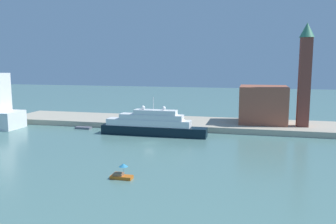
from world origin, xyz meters
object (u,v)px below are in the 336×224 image
at_px(small_motorboat, 121,174).
at_px(bell_tower, 305,71).
at_px(large_yacht, 152,125).
at_px(harbor_building, 263,105).
at_px(person_figure, 136,118).
at_px(parked_car, 125,118).
at_px(mooring_bollard, 158,123).
at_px(work_barge, 83,128).

bearing_deg(small_motorboat, bell_tower, 54.84).
xyz_separation_m(large_yacht, harbor_building, (30.16, 18.35, 4.48)).
xyz_separation_m(small_motorboat, person_figure, (-14.33, 49.31, 1.62)).
distance_m(large_yacht, parked_car, 18.01).
xyz_separation_m(small_motorboat, mooring_bollard, (-5.78, 44.56, 1.28)).
distance_m(bell_tower, parked_car, 56.10).
bearing_deg(bell_tower, harbor_building, 161.67).
relative_size(large_yacht, small_motorboat, 7.79).
height_order(work_barge, parked_car, parked_car).
bearing_deg(parked_car, harbor_building, 7.44).
bearing_deg(person_figure, work_barge, -147.78).
bearing_deg(large_yacht, harbor_building, 31.32).
bearing_deg(bell_tower, mooring_bollard, -171.02).
distance_m(large_yacht, work_barge, 23.58).
bearing_deg(work_barge, harbor_building, 15.05).
relative_size(small_motorboat, bell_tower, 0.13).
height_order(work_barge, bell_tower, bell_tower).
distance_m(small_motorboat, mooring_bollard, 44.96).
relative_size(large_yacht, parked_car, 7.31).
bearing_deg(small_motorboat, parked_car, 109.96).
relative_size(large_yacht, person_figure, 17.39).
height_order(large_yacht, parked_car, large_yacht).
distance_m(parked_car, mooring_bollard, 12.98).
distance_m(large_yacht, small_motorboat, 36.91).
bearing_deg(small_motorboat, mooring_bollard, 97.39).
relative_size(small_motorboat, person_figure, 2.23).
relative_size(harbor_building, bell_tower, 0.47).
bearing_deg(person_figure, mooring_bollard, -29.05).
xyz_separation_m(large_yacht, mooring_bollard, (-0.60, 8.07, -0.73)).
height_order(small_motorboat, person_figure, person_figure).
bearing_deg(bell_tower, large_yacht, -160.40).
distance_m(large_yacht, person_figure, 15.75).
distance_m(bell_tower, mooring_bollard, 45.09).
height_order(harbor_building, mooring_bollard, harbor_building).
bearing_deg(person_figure, parked_car, -179.02).
distance_m(small_motorboat, bell_tower, 64.80).
bearing_deg(harbor_building, person_figure, -171.98).
bearing_deg(bell_tower, person_figure, -177.88).
height_order(large_yacht, harbor_building, harbor_building).
distance_m(work_barge, mooring_bollard, 22.92).
xyz_separation_m(person_figure, mooring_bollard, (8.54, -4.75, -0.35)).
xyz_separation_m(large_yacht, bell_tower, (41.23, 14.69, 14.73)).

